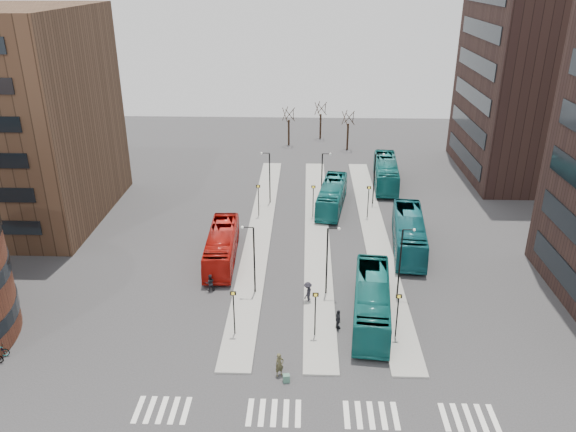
{
  "coord_description": "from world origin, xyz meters",
  "views": [
    {
      "loc": [
        0.79,
        -22.88,
        25.19
      ],
      "look_at": [
        -0.78,
        23.01,
        5.0
      ],
      "focal_mm": 35.0,
      "sensor_mm": 36.0,
      "label": 1
    }
  ],
  "objects_px": {
    "teal_bus_c": "(409,233)",
    "commuter_c": "(308,292)",
    "teal_bus_a": "(372,301)",
    "teal_bus_d": "(386,173)",
    "commuter_a": "(210,283)",
    "teal_bus_b": "(332,196)",
    "traveller": "(279,365)",
    "red_bus": "(222,246)",
    "commuter_b": "(338,319)",
    "suitcase": "(286,378)"
  },
  "relations": [
    {
      "from": "traveller",
      "to": "commuter_b",
      "type": "bearing_deg",
      "value": 23.1
    },
    {
      "from": "teal_bus_a",
      "to": "teal_bus_b",
      "type": "height_order",
      "value": "teal_bus_a"
    },
    {
      "from": "red_bus",
      "to": "commuter_a",
      "type": "relative_size",
      "value": 6.76
    },
    {
      "from": "commuter_a",
      "to": "commuter_c",
      "type": "height_order",
      "value": "commuter_c"
    },
    {
      "from": "teal_bus_d",
      "to": "commuter_b",
      "type": "height_order",
      "value": "teal_bus_d"
    },
    {
      "from": "suitcase",
      "to": "teal_bus_c",
      "type": "xyz_separation_m",
      "value": [
        11.22,
        19.98,
        1.37
      ]
    },
    {
      "from": "teal_bus_c",
      "to": "commuter_b",
      "type": "relative_size",
      "value": 7.42
    },
    {
      "from": "red_bus",
      "to": "teal_bus_c",
      "type": "xyz_separation_m",
      "value": [
        17.91,
        3.05,
        0.17
      ]
    },
    {
      "from": "teal_bus_b",
      "to": "commuter_c",
      "type": "distance_m",
      "value": 20.37
    },
    {
      "from": "traveller",
      "to": "teal_bus_a",
      "type": "bearing_deg",
      "value": 15.65
    },
    {
      "from": "red_bus",
      "to": "teal_bus_a",
      "type": "bearing_deg",
      "value": -37.82
    },
    {
      "from": "teal_bus_b",
      "to": "teal_bus_c",
      "type": "distance_m",
      "value": 12.32
    },
    {
      "from": "traveller",
      "to": "commuter_b",
      "type": "distance_m",
      "value": 7.01
    },
    {
      "from": "teal_bus_b",
      "to": "commuter_b",
      "type": "relative_size",
      "value": 6.67
    },
    {
      "from": "traveller",
      "to": "commuter_a",
      "type": "distance_m",
      "value": 12.49
    },
    {
      "from": "red_bus",
      "to": "commuter_b",
      "type": "bearing_deg",
      "value": -48.15
    },
    {
      "from": "commuter_c",
      "to": "teal_bus_a",
      "type": "bearing_deg",
      "value": 85.96
    },
    {
      "from": "commuter_a",
      "to": "teal_bus_c",
      "type": "bearing_deg",
      "value": -168.94
    },
    {
      "from": "teal_bus_c",
      "to": "commuter_c",
      "type": "relative_size",
      "value": 6.42
    },
    {
      "from": "commuter_b",
      "to": "commuter_a",
      "type": "bearing_deg",
      "value": 50.85
    },
    {
      "from": "commuter_a",
      "to": "teal_bus_b",
      "type": "bearing_deg",
      "value": -134.98
    },
    {
      "from": "suitcase",
      "to": "traveller",
      "type": "xyz_separation_m",
      "value": [
        -0.48,
        0.64,
        0.59
      ]
    },
    {
      "from": "traveller",
      "to": "commuter_c",
      "type": "height_order",
      "value": "commuter_c"
    },
    {
      "from": "teal_bus_d",
      "to": "commuter_a",
      "type": "relative_size",
      "value": 7.38
    },
    {
      "from": "traveller",
      "to": "commuter_a",
      "type": "bearing_deg",
      "value": 91.05
    },
    {
      "from": "red_bus",
      "to": "traveller",
      "type": "height_order",
      "value": "red_bus"
    },
    {
      "from": "teal_bus_b",
      "to": "traveller",
      "type": "xyz_separation_m",
      "value": [
        -4.6,
        -29.41,
        -0.61
      ]
    },
    {
      "from": "traveller",
      "to": "suitcase",
      "type": "bearing_deg",
      "value": -82.76
    },
    {
      "from": "suitcase",
      "to": "commuter_c",
      "type": "bearing_deg",
      "value": 71.89
    },
    {
      "from": "suitcase",
      "to": "teal_bus_d",
      "type": "bearing_deg",
      "value": 63.45
    },
    {
      "from": "teal_bus_c",
      "to": "teal_bus_d",
      "type": "bearing_deg",
      "value": 96.08
    },
    {
      "from": "commuter_b",
      "to": "commuter_c",
      "type": "distance_m",
      "value": 4.31
    },
    {
      "from": "commuter_a",
      "to": "commuter_c",
      "type": "distance_m",
      "value": 8.45
    },
    {
      "from": "teal_bus_c",
      "to": "commuter_a",
      "type": "height_order",
      "value": "teal_bus_c"
    },
    {
      "from": "suitcase",
      "to": "commuter_b",
      "type": "xyz_separation_m",
      "value": [
        3.73,
        6.24,
        0.52
      ]
    },
    {
      "from": "teal_bus_b",
      "to": "teal_bus_d",
      "type": "xyz_separation_m",
      "value": [
        7.13,
        7.9,
        0.13
      ]
    },
    {
      "from": "teal_bus_a",
      "to": "commuter_b",
      "type": "xyz_separation_m",
      "value": [
        -2.64,
        -1.4,
        -0.78
      ]
    },
    {
      "from": "red_bus",
      "to": "commuter_a",
      "type": "height_order",
      "value": "red_bus"
    },
    {
      "from": "teal_bus_b",
      "to": "teal_bus_d",
      "type": "bearing_deg",
      "value": 56.87
    },
    {
      "from": "teal_bus_d",
      "to": "commuter_c",
      "type": "xyz_separation_m",
      "value": [
        -9.84,
        -28.08,
        -0.69
      ]
    },
    {
      "from": "teal_bus_c",
      "to": "traveller",
      "type": "bearing_deg",
      "value": -115.03
    },
    {
      "from": "red_bus",
      "to": "traveller",
      "type": "bearing_deg",
      "value": -71.55
    },
    {
      "from": "teal_bus_c",
      "to": "teal_bus_b",
      "type": "bearing_deg",
      "value": 131.39
    },
    {
      "from": "teal_bus_b",
      "to": "commuter_a",
      "type": "distance_m",
      "value": 21.74
    },
    {
      "from": "teal_bus_b",
      "to": "traveller",
      "type": "relative_size",
      "value": 6.12
    },
    {
      "from": "teal_bus_a",
      "to": "commuter_c",
      "type": "distance_m",
      "value": 5.48
    },
    {
      "from": "suitcase",
      "to": "traveller",
      "type": "bearing_deg",
      "value": 117.2
    },
    {
      "from": "suitcase",
      "to": "traveller",
      "type": "relative_size",
      "value": 0.32
    },
    {
      "from": "suitcase",
      "to": "red_bus",
      "type": "relative_size",
      "value": 0.05
    },
    {
      "from": "suitcase",
      "to": "commuter_a",
      "type": "relative_size",
      "value": 0.35
    }
  ]
}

